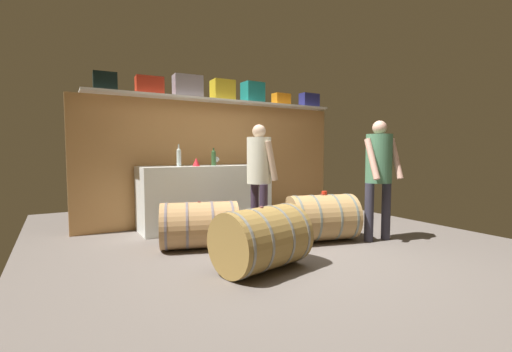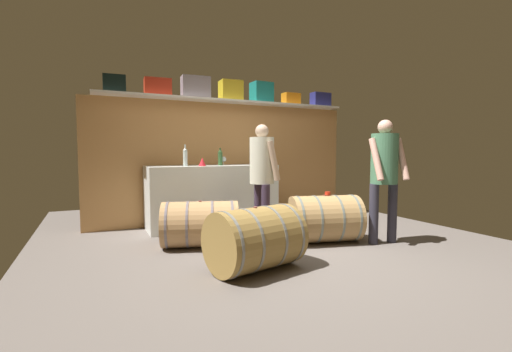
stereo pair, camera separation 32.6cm
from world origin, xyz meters
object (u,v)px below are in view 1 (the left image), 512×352
object	(u,v)px
toolcase_yellow	(223,90)
toolcase_red	(149,86)
toolcase_teal	(253,93)
wine_barrel_flank	(262,239)
wine_bottle_green	(214,157)
work_cabinet	(206,196)
wine_barrel_far	(199,225)
visitor_tasting	(259,169)
toolcase_grey	(188,87)
toolcase_navy	(309,101)
toolcase_black	(105,82)
red_funnel	(196,162)
wine_bottle_clear	(179,157)
tasting_cup	(324,193)
wine_barrel_near	(321,218)
wine_glass	(217,160)
toolcase_orange	(281,99)
winemaker_pouring	(379,168)

from	to	relation	value
toolcase_yellow	toolcase_red	bearing A→B (deg)	-177.16
toolcase_teal	wine_barrel_flank	size ratio (longest dim) A/B	0.35
wine_bottle_green	work_cabinet	bearing A→B (deg)	150.71
wine_barrel_far	visitor_tasting	xyz separation A→B (m)	(0.86, 0.05, 0.65)
toolcase_teal	visitor_tasting	world-z (taller)	toolcase_teal
toolcase_grey	work_cabinet	bearing A→B (deg)	-49.60
toolcase_navy	wine_barrel_flank	world-z (taller)	toolcase_navy
toolcase_black	wine_barrel_flank	xyz separation A→B (m)	(1.10, -2.32, -1.79)
toolcase_black	wine_bottle_green	distance (m)	1.81
toolcase_yellow	toolcase_navy	xyz separation A→B (m)	(1.77, 0.00, -0.03)
wine_bottle_green	toolcase_teal	bearing A→B (deg)	19.38
work_cabinet	red_funnel	world-z (taller)	red_funnel
wine_bottle_clear	visitor_tasting	xyz separation A→B (m)	(0.79, -0.94, -0.15)
tasting_cup	wine_bottle_clear	bearing A→B (deg)	135.66
toolcase_teal	visitor_tasting	xyz separation A→B (m)	(-0.60, -1.25, -1.22)
red_funnel	wine_barrel_near	size ratio (longest dim) A/B	0.12
toolcase_navy	wine_glass	distance (m)	2.26
toolcase_grey	wine_glass	size ratio (longest dim) A/B	3.23
toolcase_orange	visitor_tasting	world-z (taller)	toolcase_orange
wine_bottle_clear	tasting_cup	world-z (taller)	wine_bottle_clear
toolcase_red	wine_barrel_flank	world-z (taller)	toolcase_red
red_funnel	wine_barrel_far	distance (m)	1.20
wine_glass	visitor_tasting	bearing A→B (deg)	-81.34
toolcase_navy	winemaker_pouring	xyz separation A→B (m)	(-0.55, -2.12, -1.16)
toolcase_black	toolcase_red	size ratio (longest dim) A/B	0.78
wine_barrel_near	red_funnel	bearing A→B (deg)	145.94
tasting_cup	winemaker_pouring	xyz separation A→B (m)	(0.59, -0.37, 0.33)
wine_glass	toolcase_yellow	bearing A→B (deg)	45.10
toolcase_grey	red_funnel	distance (m)	1.21
toolcase_teal	visitor_tasting	size ratio (longest dim) A/B	0.22
red_funnel	visitor_tasting	xyz separation A→B (m)	(0.56, -0.85, -0.08)
winemaker_pouring	tasting_cup	bearing A→B (deg)	-23.72
red_funnel	winemaker_pouring	distance (m)	2.52
red_funnel	tasting_cup	size ratio (longest dim) A/B	1.75
toolcase_black	toolcase_grey	distance (m)	1.17
wine_bottle_green	wine_barrel_far	world-z (taller)	wine_bottle_green
toolcase_orange	work_cabinet	xyz separation A→B (m)	(-1.54, -0.24, -1.61)
toolcase_navy	toolcase_black	bearing A→B (deg)	178.61
wine_barrel_near	work_cabinet	bearing A→B (deg)	137.75
tasting_cup	toolcase_grey	bearing A→B (deg)	124.88
toolcase_grey	tasting_cup	bearing A→B (deg)	-51.92
wine_glass	wine_barrel_flank	distance (m)	2.28
wine_barrel_flank	toolcase_navy	bearing A→B (deg)	30.94
wine_barrel_flank	visitor_tasting	world-z (taller)	visitor_tasting
wine_barrel_flank	work_cabinet	bearing A→B (deg)	70.31
wine_bottle_clear	red_funnel	xyz separation A→B (m)	(0.23, -0.09, -0.07)
toolcase_navy	wine_barrel_near	xyz separation A→B (m)	(-1.18, -1.75, -1.81)
toolcase_teal	tasting_cup	xyz separation A→B (m)	(0.08, -1.75, -1.53)
toolcase_red	wine_barrel_far	distance (m)	2.25
toolcase_teal	winemaker_pouring	bearing A→B (deg)	-75.12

